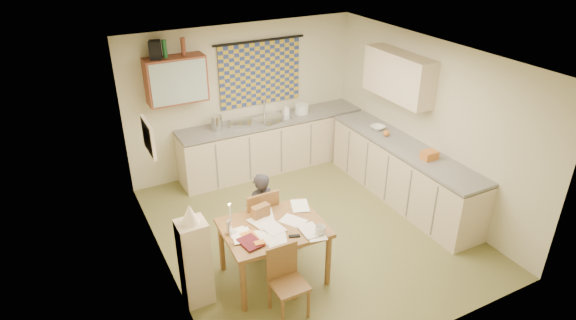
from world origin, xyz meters
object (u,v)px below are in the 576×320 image
counter_back (273,144)px  stove (453,208)px  person (261,213)px  counter_right (402,173)px  dining_table (274,251)px  chair_far (258,231)px  shelf_stand (195,262)px

counter_back → stove: 3.23m
stove → person: bearing=159.9°
counter_back → counter_right: size_ratio=1.12×
counter_right → dining_table: counter_right is taller
counter_back → counter_right: same height
counter_right → chair_far: 2.53m
stove → person: person is taller
dining_table → shelf_stand: shelf_stand is taller
stove → shelf_stand: 3.56m
person → shelf_stand: size_ratio=1.07×
stove → chair_far: 2.69m
dining_table → shelf_stand: (-0.96, 0.05, 0.16)m
counter_right → shelf_stand: bearing=-168.9°
dining_table → chair_far: bearing=87.3°
counter_right → shelf_stand: 3.61m
stove → chair_far: size_ratio=0.89×
counter_right → chair_far: (-2.52, -0.16, -0.16)m
counter_right → shelf_stand: size_ratio=2.74×
counter_back → chair_far: chair_far is taller
counter_right → person: size_ratio=2.57×
counter_back → shelf_stand: 3.41m
stove → counter_back: bearing=113.8°
counter_right → stove: counter_right is taller
counter_back → dining_table: bearing=-116.0°
counter_right → stove: size_ratio=3.49×
chair_far → stove: bearing=158.6°
stove → dining_table: stove is taller
shelf_stand → counter_right: bearing=11.1°
counter_back → person: 2.37m
counter_right → person: bearing=-176.0°
person → stove: bearing=152.2°
stove → chair_far: bearing=159.8°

